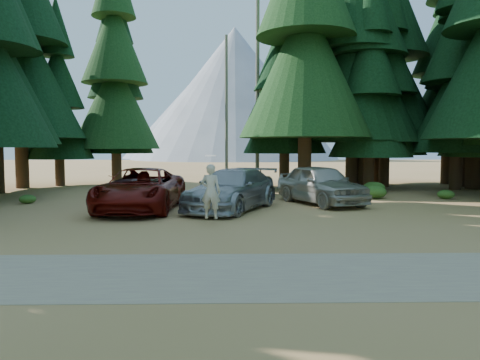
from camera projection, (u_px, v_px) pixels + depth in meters
The scene contains 21 objects.
ground at pixel (258, 222), 15.81m from camera, with size 160.00×160.00×0.00m, color #AB8448.
gravel_strip at pixel (278, 274), 9.33m from camera, with size 26.00×3.50×0.01m, color gray.
forest_belt_north at pixel (245, 186), 30.77m from camera, with size 36.00×7.00×22.00m, color black, non-canonical shape.
snag_front at pixel (257, 93), 29.87m from camera, with size 0.24×0.24×12.00m, color #6B6856.
snag_back at pixel (226, 111), 31.39m from camera, with size 0.20×0.20×10.00m, color #6B6856.
mountain_peak at pixel (223, 101), 102.87m from camera, with size 48.00×50.00×28.00m.
red_pickup at pixel (141, 189), 18.70m from camera, with size 2.82×6.12×1.70m, color #5F0D08.
silver_minivan_center at pixel (232, 190), 18.87m from camera, with size 2.32×5.71×1.66m, color #9C9FA4.
silver_minivan_right at pixel (321, 184), 20.87m from camera, with size 2.10×5.21×1.78m, color #B5AEA1.
frisbee_player at pixel (211, 191), 15.25m from camera, with size 0.73×0.56×2.08m.
log_left at pixel (129, 194), 23.82m from camera, with size 0.30×0.30×4.20m, color #6B6856.
log_mid at pixel (241, 190), 26.27m from camera, with size 0.25×0.25×3.04m, color #6B6856.
log_right at pixel (330, 191), 25.32m from camera, with size 0.36×0.36×5.55m, color #6B6856.
shrub_far_left at pixel (130, 190), 24.39m from camera, with size 1.05×1.05×0.58m, color #2B5A1B.
shrub_left at pixel (144, 190), 25.24m from camera, with size 0.79×0.79×0.43m, color #2B5A1B.
shrub_center_left at pixel (225, 188), 25.49m from camera, with size 1.20×1.20×0.66m, color #2B5A1B.
shrub_center_right at pixel (218, 190), 25.73m from camera, with size 0.73×0.73×0.40m, color #2B5A1B.
shrub_right at pixel (375, 192), 23.20m from camera, with size 1.14×1.14×0.63m, color #2B5A1B.
shrub_far_right at pixel (374, 188), 25.43m from camera, with size 1.21×1.21×0.66m, color #2B5A1B.
shrub_edge_west at pixel (28, 199), 21.07m from camera, with size 0.73×0.73×0.40m, color #2B5A1B.
shrub_edge_east at pixel (446, 194), 22.95m from camera, with size 0.82×0.82×0.45m, color #2B5A1B.
Camera 1 is at (-0.94, -15.65, 2.53)m, focal length 35.00 mm.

